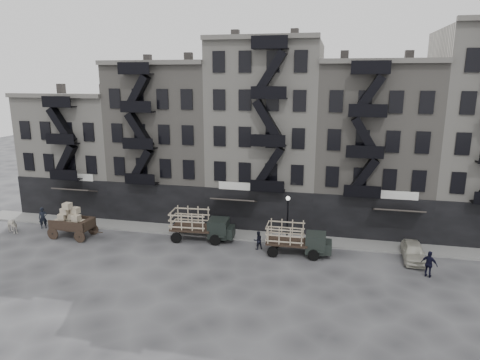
% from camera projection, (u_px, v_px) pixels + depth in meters
% --- Properties ---
extents(ground, '(140.00, 140.00, 0.00)m').
position_uv_depth(ground, '(246.00, 253.00, 34.77)').
color(ground, '#38383A').
rests_on(ground, ground).
extents(sidewalk, '(55.00, 2.50, 0.15)m').
position_uv_depth(sidewalk, '(255.00, 236.00, 38.31)').
color(sidewalk, slate).
rests_on(sidewalk, ground).
extents(building_west, '(10.00, 11.35, 13.20)m').
position_uv_depth(building_west, '(87.00, 151.00, 46.92)').
color(building_west, '#AFAAA0').
rests_on(building_west, ground).
extents(building_midwest, '(10.00, 11.35, 16.20)m').
position_uv_depth(building_midwest, '(172.00, 140.00, 44.43)').
color(building_midwest, slate).
rests_on(building_midwest, ground).
extents(building_center, '(10.00, 11.35, 18.20)m').
position_uv_depth(building_center, '(267.00, 134.00, 42.06)').
color(building_center, '#AFAAA0').
rests_on(building_center, ground).
extents(building_mideast, '(10.00, 11.35, 16.20)m').
position_uv_depth(building_mideast, '(372.00, 147.00, 40.17)').
color(building_mideast, slate).
rests_on(building_mideast, ground).
extents(lamp_post, '(0.36, 0.36, 4.28)m').
position_uv_depth(lamp_post, '(288.00, 213.00, 35.94)').
color(lamp_post, black).
rests_on(lamp_post, ground).
extents(horse, '(1.91, 1.37, 1.47)m').
position_uv_depth(horse, '(11.00, 225.00, 39.08)').
color(horse, silver).
rests_on(horse, ground).
extents(wagon, '(3.91, 2.25, 3.22)m').
position_uv_depth(wagon, '(71.00, 217.00, 37.84)').
color(wagon, black).
rests_on(wagon, ground).
extents(stake_truck_west, '(5.61, 2.58, 2.75)m').
position_uv_depth(stake_truck_west, '(200.00, 223.00, 37.23)').
color(stake_truck_west, black).
rests_on(stake_truck_west, ground).
extents(stake_truck_east, '(5.19, 2.24, 2.58)m').
position_uv_depth(stake_truck_east, '(297.00, 237.00, 34.24)').
color(stake_truck_east, black).
rests_on(stake_truck_east, ground).
extents(car_east, '(1.74, 4.10, 1.38)m').
position_uv_depth(car_east, '(413.00, 252.00, 33.33)').
color(car_east, '#B0AD9E').
rests_on(car_east, ground).
extents(pedestrian_west, '(0.88, 0.82, 2.03)m').
position_uv_depth(pedestrian_west, '(43.00, 218.00, 40.25)').
color(pedestrian_west, black).
rests_on(pedestrian_west, ground).
extents(pedestrian_mid, '(0.96, 0.90, 1.57)m').
position_uv_depth(pedestrian_mid, '(258.00, 240.00, 35.42)').
color(pedestrian_mid, black).
rests_on(pedestrian_mid, ground).
extents(policeman, '(1.23, 0.94, 1.94)m').
position_uv_depth(policeman, '(429.00, 264.00, 30.47)').
color(policeman, black).
rests_on(policeman, ground).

